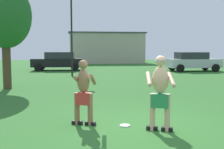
# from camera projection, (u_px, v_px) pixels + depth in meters

# --- Properties ---
(ground_plane) EXTENTS (80.00, 80.00, 0.00)m
(ground_plane) POSITION_uv_depth(u_px,v_px,m) (142.00, 128.00, 6.48)
(ground_plane) COLOR #2D6628
(player_with_cap) EXTENTS (0.66, 0.78, 1.74)m
(player_with_cap) POSITION_uv_depth(u_px,v_px,m) (160.00, 89.00, 6.16)
(player_with_cap) COLOR black
(player_with_cap) RESTS_ON ground_plane
(player_in_red) EXTENTS (0.64, 0.72, 1.61)m
(player_in_red) POSITION_uv_depth(u_px,v_px,m) (84.00, 91.00, 6.68)
(player_in_red) COLOR black
(player_in_red) RESTS_ON ground_plane
(frisbee) EXTENTS (0.26, 0.26, 0.03)m
(frisbee) POSITION_uv_depth(u_px,v_px,m) (125.00, 125.00, 6.64)
(frisbee) COLOR white
(frisbee) RESTS_ON ground_plane
(car_black_mid_lot) EXTENTS (4.36, 2.15, 1.58)m
(car_black_mid_lot) POSITION_uv_depth(u_px,v_px,m) (58.00, 61.00, 23.51)
(car_black_mid_lot) COLOR black
(car_black_mid_lot) RESTS_ON ground_plane
(car_silver_far_end) EXTENTS (4.33, 2.08, 1.58)m
(car_silver_far_end) POSITION_uv_depth(u_px,v_px,m) (193.00, 61.00, 22.71)
(car_silver_far_end) COLOR silver
(car_silver_far_end) RESTS_ON ground_plane
(lamp_post) EXTENTS (0.60, 0.24, 6.12)m
(lamp_post) POSITION_uv_depth(u_px,v_px,m) (71.00, 21.00, 18.26)
(lamp_post) COLOR black
(lamp_post) RESTS_ON ground_plane
(outbuilding_behind_lot) EXTENTS (9.73, 4.54, 3.94)m
(outbuilding_behind_lot) POSITION_uv_depth(u_px,v_px,m) (107.00, 48.00, 35.59)
(outbuilding_behind_lot) COLOR #B2A893
(outbuilding_behind_lot) RESTS_ON ground_plane
(tree_right_field) EXTENTS (2.39, 2.39, 4.93)m
(tree_right_field) POSITION_uv_depth(u_px,v_px,m) (5.00, 16.00, 12.47)
(tree_right_field) COLOR #4C3823
(tree_right_field) RESTS_ON ground_plane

